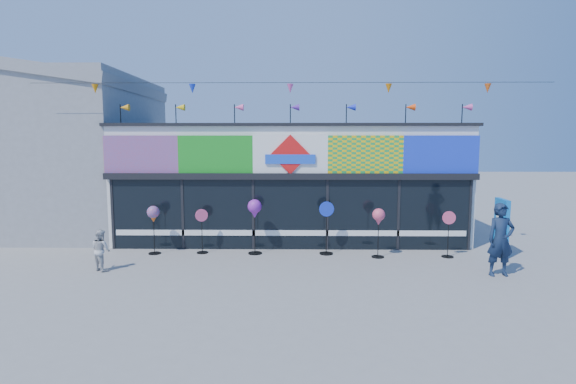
{
  "coord_description": "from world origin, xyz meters",
  "views": [
    {
      "loc": [
        0.13,
        -10.97,
        3.55
      ],
      "look_at": [
        -0.05,
        2.0,
        2.05
      ],
      "focal_mm": 28.0,
      "sensor_mm": 36.0,
      "label": 1
    }
  ],
  "objects_px": {
    "spinner_5": "(448,233)",
    "child": "(101,250)",
    "spinner_1": "(202,230)",
    "spinner_3": "(326,226)",
    "blue_sign": "(501,227)",
    "spinner_4": "(379,218)",
    "spinner_0": "(153,216)",
    "spinner_2": "(255,210)",
    "adult_man": "(501,240)"
  },
  "relations": [
    {
      "from": "spinner_5",
      "to": "child",
      "type": "xyz_separation_m",
      "value": [
        -9.97,
        -1.54,
        -0.18
      ]
    },
    {
      "from": "spinner_1",
      "to": "child",
      "type": "xyz_separation_m",
      "value": [
        -2.37,
        -1.93,
        -0.17
      ]
    },
    {
      "from": "spinner_3",
      "to": "blue_sign",
      "type": "bearing_deg",
      "value": -1.07
    },
    {
      "from": "blue_sign",
      "to": "spinner_4",
      "type": "bearing_deg",
      "value": -172.95
    },
    {
      "from": "spinner_1",
      "to": "spinner_0",
      "type": "bearing_deg",
      "value": -175.21
    },
    {
      "from": "spinner_4",
      "to": "child",
      "type": "height_order",
      "value": "spinner_4"
    },
    {
      "from": "spinner_2",
      "to": "spinner_5",
      "type": "distance_m",
      "value": 5.96
    },
    {
      "from": "spinner_3",
      "to": "spinner_5",
      "type": "distance_m",
      "value": 3.7
    },
    {
      "from": "spinner_0",
      "to": "spinner_5",
      "type": "height_order",
      "value": "spinner_0"
    },
    {
      "from": "spinner_3",
      "to": "child",
      "type": "bearing_deg",
      "value": -163.57
    },
    {
      "from": "blue_sign",
      "to": "spinner_0",
      "type": "relative_size",
      "value": 1.16
    },
    {
      "from": "spinner_1",
      "to": "spinner_2",
      "type": "height_order",
      "value": "spinner_2"
    },
    {
      "from": "spinner_1",
      "to": "spinner_2",
      "type": "bearing_deg",
      "value": -2.26
    },
    {
      "from": "blue_sign",
      "to": "adult_man",
      "type": "xyz_separation_m",
      "value": [
        -0.97,
        -2.08,
        0.08
      ]
    },
    {
      "from": "spinner_2",
      "to": "child",
      "type": "distance_m",
      "value": 4.53
    },
    {
      "from": "spinner_5",
      "to": "child",
      "type": "height_order",
      "value": "spinner_5"
    },
    {
      "from": "spinner_2",
      "to": "spinner_4",
      "type": "relative_size",
      "value": 1.14
    },
    {
      "from": "spinner_0",
      "to": "adult_man",
      "type": "relative_size",
      "value": 0.79
    },
    {
      "from": "spinner_3",
      "to": "adult_man",
      "type": "xyz_separation_m",
      "value": [
        4.4,
        -2.18,
        0.08
      ]
    },
    {
      "from": "spinner_0",
      "to": "spinner_4",
      "type": "distance_m",
      "value": 6.95
    },
    {
      "from": "spinner_0",
      "to": "spinner_4",
      "type": "xyz_separation_m",
      "value": [
        6.94,
        -0.33,
        -0.01
      ]
    },
    {
      "from": "spinner_1",
      "to": "spinner_5",
      "type": "height_order",
      "value": "spinner_5"
    },
    {
      "from": "spinner_1",
      "to": "spinner_2",
      "type": "xyz_separation_m",
      "value": [
        1.68,
        -0.07,
        0.64
      ]
    },
    {
      "from": "spinner_3",
      "to": "adult_man",
      "type": "bearing_deg",
      "value": -26.39
    },
    {
      "from": "spinner_1",
      "to": "adult_man",
      "type": "xyz_separation_m",
      "value": [
        8.32,
        -2.26,
        0.22
      ]
    },
    {
      "from": "spinner_5",
      "to": "child",
      "type": "bearing_deg",
      "value": -171.22
    },
    {
      "from": "adult_man",
      "to": "child",
      "type": "height_order",
      "value": "adult_man"
    },
    {
      "from": "spinner_3",
      "to": "spinner_4",
      "type": "xyz_separation_m",
      "value": [
        1.55,
        -0.37,
        0.33
      ]
    },
    {
      "from": "child",
      "to": "spinner_1",
      "type": "bearing_deg",
      "value": -106.28
    },
    {
      "from": "blue_sign",
      "to": "spinner_1",
      "type": "relative_size",
      "value": 1.26
    },
    {
      "from": "blue_sign",
      "to": "spinner_4",
      "type": "relative_size",
      "value": 1.17
    },
    {
      "from": "spinner_2",
      "to": "adult_man",
      "type": "xyz_separation_m",
      "value": [
        6.64,
        -2.2,
        -0.42
      ]
    },
    {
      "from": "blue_sign",
      "to": "spinner_1",
      "type": "bearing_deg",
      "value": -178.1
    },
    {
      "from": "adult_man",
      "to": "child",
      "type": "xyz_separation_m",
      "value": [
        -10.69,
        0.33,
        -0.39
      ]
    },
    {
      "from": "spinner_2",
      "to": "adult_man",
      "type": "height_order",
      "value": "adult_man"
    },
    {
      "from": "blue_sign",
      "to": "child",
      "type": "bearing_deg",
      "value": -168.45
    },
    {
      "from": "spinner_3",
      "to": "spinner_4",
      "type": "bearing_deg",
      "value": -13.5
    },
    {
      "from": "spinner_3",
      "to": "spinner_5",
      "type": "relative_size",
      "value": 1.17
    },
    {
      "from": "blue_sign",
      "to": "adult_man",
      "type": "height_order",
      "value": "adult_man"
    },
    {
      "from": "spinner_2",
      "to": "spinner_5",
      "type": "height_order",
      "value": "spinner_2"
    },
    {
      "from": "child",
      "to": "spinner_5",
      "type": "bearing_deg",
      "value": -136.64
    },
    {
      "from": "blue_sign",
      "to": "spinner_3",
      "type": "bearing_deg",
      "value": -178.08
    },
    {
      "from": "blue_sign",
      "to": "child",
      "type": "relative_size",
      "value": 1.55
    },
    {
      "from": "blue_sign",
      "to": "adult_man",
      "type": "relative_size",
      "value": 0.92
    },
    {
      "from": "spinner_0",
      "to": "spinner_2",
      "type": "distance_m",
      "value": 3.16
    },
    {
      "from": "blue_sign",
      "to": "spinner_5",
      "type": "bearing_deg",
      "value": -169.79
    },
    {
      "from": "spinner_2",
      "to": "spinner_4",
      "type": "xyz_separation_m",
      "value": [
        3.79,
        -0.38,
        -0.17
      ]
    },
    {
      "from": "blue_sign",
      "to": "adult_man",
      "type": "distance_m",
      "value": 2.3
    },
    {
      "from": "spinner_1",
      "to": "spinner_5",
      "type": "relative_size",
      "value": 0.99
    },
    {
      "from": "spinner_5",
      "to": "adult_man",
      "type": "distance_m",
      "value": 2.02
    }
  ]
}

